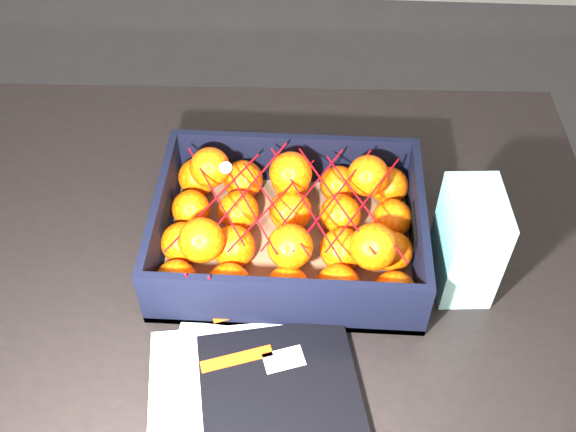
# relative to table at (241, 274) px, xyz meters

# --- Properties ---
(ground) EXTENTS (3.50, 3.50, 0.00)m
(ground) POSITION_rel_table_xyz_m (-0.26, 0.32, -0.65)
(ground) COLOR #3B3B3E
(ground) RESTS_ON ground
(table) EXTENTS (1.22, 0.84, 0.75)m
(table) POSITION_rel_table_xyz_m (0.00, 0.00, 0.00)
(table) COLOR black
(table) RESTS_ON ground
(magazine_stack) EXTENTS (0.33, 0.37, 0.02)m
(magazine_stack) POSITION_rel_table_xyz_m (0.05, -0.31, 0.11)
(magazine_stack) COLOR silver
(magazine_stack) RESTS_ON table
(produce_crate) EXTENTS (0.41, 0.31, 0.11)m
(produce_crate) POSITION_rel_table_xyz_m (0.08, -0.02, 0.13)
(produce_crate) COLOR brown
(produce_crate) RESTS_ON table
(clementine_heap) EXTENTS (0.39, 0.29, 0.12)m
(clementine_heap) POSITION_rel_table_xyz_m (0.08, -0.02, 0.16)
(clementine_heap) COLOR #FF5205
(clementine_heap) RESTS_ON produce_crate
(mesh_net) EXTENTS (0.34, 0.27, 0.09)m
(mesh_net) POSITION_rel_table_xyz_m (0.08, -0.03, 0.21)
(mesh_net) COLOR red
(mesh_net) RESTS_ON clementine_heap
(retail_carton) EXTENTS (0.09, 0.12, 0.17)m
(retail_carton) POSITION_rel_table_xyz_m (0.35, -0.06, 0.19)
(retail_carton) COLOR white
(retail_carton) RESTS_ON table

